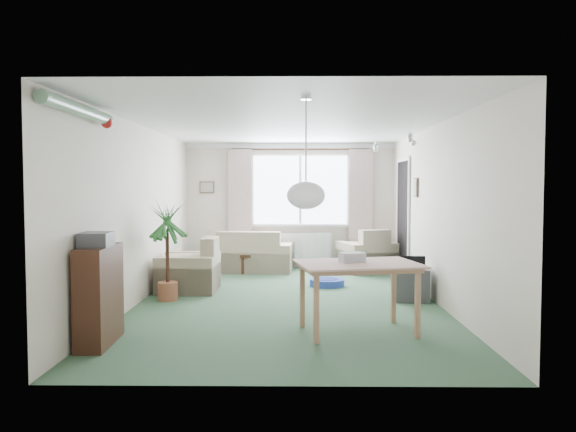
{
  "coord_description": "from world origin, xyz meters",
  "views": [
    {
      "loc": [
        0.1,
        -7.56,
        1.56
      ],
      "look_at": [
        0.0,
        0.3,
        1.15
      ],
      "focal_mm": 35.0,
      "sensor_mm": 36.0,
      "label": 1
    }
  ],
  "objects_px": {
    "sofa": "(251,251)",
    "armchair_left": "(189,264)",
    "houseplant": "(167,251)",
    "pet_bed": "(327,282)",
    "bookshelf": "(99,295)",
    "coffee_table": "(260,263)",
    "dining_table": "(358,299)",
    "armchair_corner": "(367,250)",
    "tv_cube": "(411,284)"
  },
  "relations": [
    {
      "from": "sofa",
      "to": "armchair_left",
      "type": "height_order",
      "value": "armchair_left"
    },
    {
      "from": "sofa",
      "to": "armchair_left",
      "type": "bearing_deg",
      "value": 72.1
    },
    {
      "from": "houseplant",
      "to": "pet_bed",
      "type": "relative_size",
      "value": 2.49
    },
    {
      "from": "sofa",
      "to": "bookshelf",
      "type": "xyz_separation_m",
      "value": [
        -1.12,
        -4.84,
        0.11
      ]
    },
    {
      "from": "coffee_table",
      "to": "dining_table",
      "type": "bearing_deg",
      "value": -72.68
    },
    {
      "from": "sofa",
      "to": "armchair_corner",
      "type": "distance_m",
      "value": 2.14
    },
    {
      "from": "coffee_table",
      "to": "dining_table",
      "type": "height_order",
      "value": "dining_table"
    },
    {
      "from": "bookshelf",
      "to": "coffee_table",
      "type": "bearing_deg",
      "value": 72.43
    },
    {
      "from": "sofa",
      "to": "houseplant",
      "type": "bearing_deg",
      "value": 74.68
    },
    {
      "from": "tv_cube",
      "to": "houseplant",
      "type": "bearing_deg",
      "value": -173.96
    },
    {
      "from": "dining_table",
      "to": "tv_cube",
      "type": "relative_size",
      "value": 2.4
    },
    {
      "from": "coffee_table",
      "to": "bookshelf",
      "type": "distance_m",
      "value": 4.87
    },
    {
      "from": "bookshelf",
      "to": "tv_cube",
      "type": "distance_m",
      "value": 4.18
    },
    {
      "from": "armchair_left",
      "to": "dining_table",
      "type": "bearing_deg",
      "value": 44.11
    },
    {
      "from": "armchair_left",
      "to": "pet_bed",
      "type": "relative_size",
      "value": 1.65
    },
    {
      "from": "armchair_left",
      "to": "houseplant",
      "type": "bearing_deg",
      "value": -11.11
    },
    {
      "from": "armchair_left",
      "to": "dining_table",
      "type": "relative_size",
      "value": 0.77
    },
    {
      "from": "dining_table",
      "to": "tv_cube",
      "type": "xyz_separation_m",
      "value": [
        0.93,
        1.73,
        -0.14
      ]
    },
    {
      "from": "armchair_corner",
      "to": "pet_bed",
      "type": "bearing_deg",
      "value": 42.91
    },
    {
      "from": "coffee_table",
      "to": "houseplant",
      "type": "distance_m",
      "value": 2.82
    },
    {
      "from": "armchair_corner",
      "to": "pet_bed",
      "type": "distance_m",
      "value": 1.76
    },
    {
      "from": "coffee_table",
      "to": "tv_cube",
      "type": "relative_size",
      "value": 1.57
    },
    {
      "from": "houseplant",
      "to": "armchair_left",
      "type": "bearing_deg",
      "value": 78.3
    },
    {
      "from": "armchair_left",
      "to": "sofa",
      "type": "bearing_deg",
      "value": 158.89
    },
    {
      "from": "houseplant",
      "to": "tv_cube",
      "type": "relative_size",
      "value": 2.79
    },
    {
      "from": "armchair_left",
      "to": "dining_table",
      "type": "height_order",
      "value": "armchair_left"
    },
    {
      "from": "coffee_table",
      "to": "sofa",
      "type": "bearing_deg",
      "value": 138.23
    },
    {
      "from": "bookshelf",
      "to": "houseplant",
      "type": "relative_size",
      "value": 0.72
    },
    {
      "from": "armchair_left",
      "to": "bookshelf",
      "type": "height_order",
      "value": "bookshelf"
    },
    {
      "from": "pet_bed",
      "to": "dining_table",
      "type": "bearing_deg",
      "value": -86.62
    },
    {
      "from": "coffee_table",
      "to": "pet_bed",
      "type": "xyz_separation_m",
      "value": [
        1.15,
        -1.39,
        -0.12
      ]
    },
    {
      "from": "bookshelf",
      "to": "pet_bed",
      "type": "relative_size",
      "value": 1.8
    },
    {
      "from": "sofa",
      "to": "dining_table",
      "type": "xyz_separation_m",
      "value": [
        1.49,
        -4.36,
        -0.01
      ]
    },
    {
      "from": "armchair_left",
      "to": "tv_cube",
      "type": "bearing_deg",
      "value": 78.96
    },
    {
      "from": "dining_table",
      "to": "houseplant",
      "type": "bearing_deg",
      "value": 145.45
    },
    {
      "from": "armchair_corner",
      "to": "houseplant",
      "type": "height_order",
      "value": "houseplant"
    },
    {
      "from": "coffee_table",
      "to": "houseplant",
      "type": "relative_size",
      "value": 0.56
    },
    {
      "from": "bookshelf",
      "to": "pet_bed",
      "type": "bearing_deg",
      "value": 51.33
    },
    {
      "from": "armchair_left",
      "to": "houseplant",
      "type": "height_order",
      "value": "houseplant"
    },
    {
      "from": "bookshelf",
      "to": "houseplant",
      "type": "height_order",
      "value": "houseplant"
    },
    {
      "from": "bookshelf",
      "to": "dining_table",
      "type": "height_order",
      "value": "bookshelf"
    },
    {
      "from": "sofa",
      "to": "bookshelf",
      "type": "relative_size",
      "value": 1.54
    },
    {
      "from": "sofa",
      "to": "houseplant",
      "type": "distance_m",
      "value": 2.87
    },
    {
      "from": "armchair_corner",
      "to": "tv_cube",
      "type": "distance_m",
      "value": 2.62
    },
    {
      "from": "dining_table",
      "to": "pet_bed",
      "type": "distance_m",
      "value": 2.84
    },
    {
      "from": "coffee_table",
      "to": "tv_cube",
      "type": "distance_m",
      "value": 3.34
    },
    {
      "from": "pet_bed",
      "to": "armchair_corner",
      "type": "bearing_deg",
      "value": 61.81
    },
    {
      "from": "houseplant",
      "to": "tv_cube",
      "type": "xyz_separation_m",
      "value": [
        3.35,
        0.07,
        -0.46
      ]
    },
    {
      "from": "sofa",
      "to": "armchair_left",
      "type": "xyz_separation_m",
      "value": [
        -0.78,
        -1.97,
        0.02
      ]
    },
    {
      "from": "houseplant",
      "to": "armchair_corner",
      "type": "bearing_deg",
      "value": 41.01
    }
  ]
}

